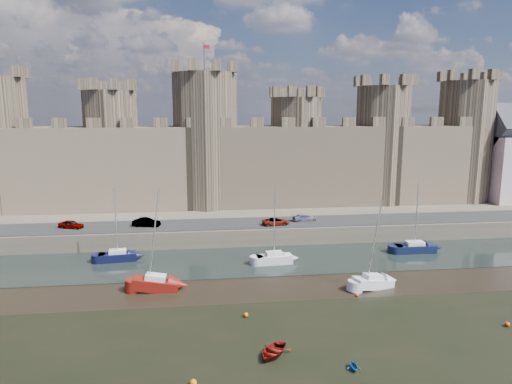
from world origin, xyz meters
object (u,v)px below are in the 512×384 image
car_1 (146,222)px  sailboat_1 (118,256)px  sailboat_2 (274,258)px  sailboat_4 (156,283)px  car_3 (276,222)px  car_2 (305,218)px  sailboat_5 (373,282)px  sailboat_3 (415,247)px  car_0 (71,225)px

car_1 → sailboat_1: sailboat_1 is taller
sailboat_2 → sailboat_4: 15.76m
car_3 → sailboat_4: (-15.88, -16.86, -2.24)m
car_2 → sailboat_4: bearing=125.8°
car_2 → sailboat_2: (-6.61, -11.74, -2.26)m
sailboat_1 → sailboat_5: size_ratio=0.96×
sailboat_3 → car_2: bearing=145.8°
car_0 → sailboat_1: 11.43m
car_0 → sailboat_1: size_ratio=0.38×
car_1 → sailboat_1: (-2.83, -7.80, -2.39)m
car_1 → sailboat_5: size_ratio=0.40×
car_0 → car_3: size_ratio=0.91×
sailboat_3 → car_3: bearing=158.7°
car_3 → sailboat_1: 22.76m
car_3 → sailboat_3: size_ratio=0.42×
car_2 → sailboat_1: size_ratio=0.40×
car_2 → sailboat_3: size_ratio=0.40×
car_1 → car_0: bearing=100.2°
sailboat_1 → car_1: bearing=64.7°
car_0 → sailboat_4: (13.63, -18.44, -2.31)m
car_1 → sailboat_3: sailboat_3 is taller
sailboat_1 → sailboat_2: (19.93, -3.36, 0.03)m
car_0 → sailboat_4: 23.04m
sailboat_3 → sailboat_5: (-10.35, -11.46, -0.03)m
sailboat_2 → sailboat_3: size_ratio=1.02×
car_1 → car_2: (23.70, 0.59, -0.11)m
car_3 → sailboat_2: 10.22m
car_2 → sailboat_2: size_ratio=0.39×
sailboat_3 → sailboat_5: sailboat_5 is taller
car_0 → sailboat_3: size_ratio=0.38×
car_1 → sailboat_1: 8.63m
car_3 → car_2: bearing=-73.9°
sailboat_1 → sailboat_3: bearing=-6.8°
car_0 → car_1: size_ratio=0.91×
car_3 → sailboat_3: sailboat_3 is taller
sailboat_2 → sailboat_3: (19.88, 2.34, -0.04)m
car_1 → car_3: bearing=-82.7°
sailboat_1 → sailboat_3: 39.82m
car_3 → sailboat_3: (18.10, -7.46, -2.30)m
car_2 → sailboat_1: 27.92m
car_0 → sailboat_5: sailboat_5 is taller
car_0 → sailboat_4: size_ratio=0.32×
car_3 → sailboat_4: sailboat_4 is taller
car_0 → sailboat_1: (7.79, -8.02, -2.35)m
car_0 → car_2: size_ratio=0.95×
car_0 → car_1: 10.62m
car_0 → car_1: (10.62, -0.22, 0.04)m
sailboat_4 → sailboat_5: bearing=-1.1°
car_0 → sailboat_5: bearing=-99.1°
car_1 → sailboat_5: sailboat_5 is taller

